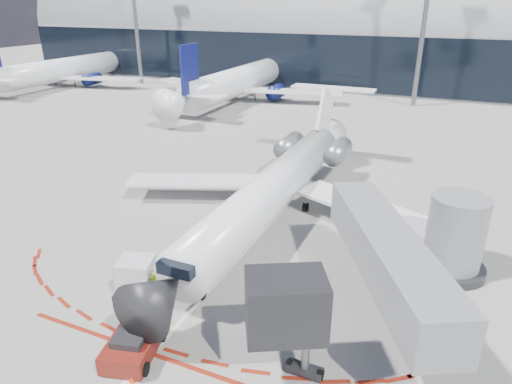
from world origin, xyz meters
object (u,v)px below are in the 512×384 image
at_px(regional_jet, 279,183).
at_px(pushback_tug, 133,345).
at_px(uld_container, 137,277).
at_px(ramp_worker, 155,286).

height_order(regional_jet, pushback_tug, regional_jet).
bearing_deg(pushback_tug, uld_container, 110.43).
distance_m(pushback_tug, ramp_worker, 4.04).
bearing_deg(regional_jet, pushback_tug, -92.58).
bearing_deg(uld_container, ramp_worker, -23.92).
distance_m(pushback_tug, uld_container, 4.78).
bearing_deg(uld_container, pushback_tug, -72.01).
distance_m(regional_jet, uld_container, 12.85).
bearing_deg(uld_container, regional_jet, 57.68).
relative_size(regional_jet, uld_container, 11.43).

